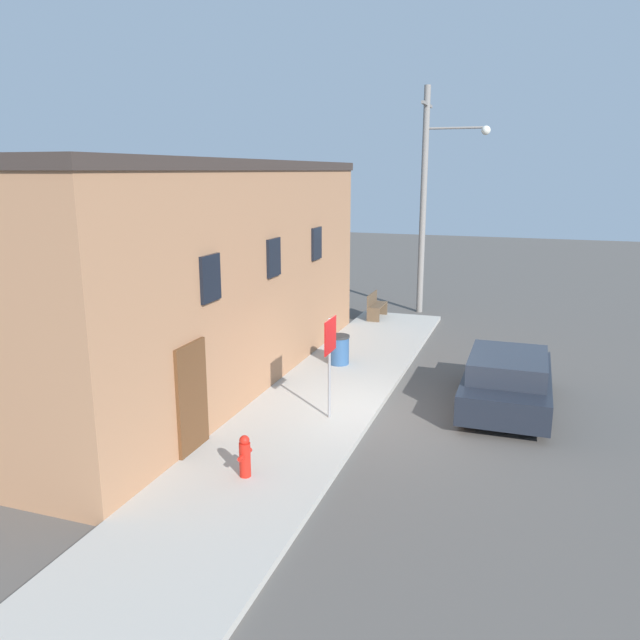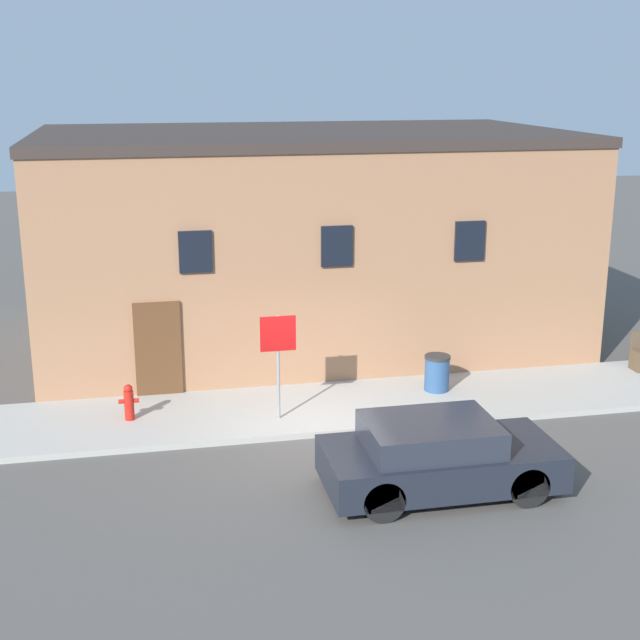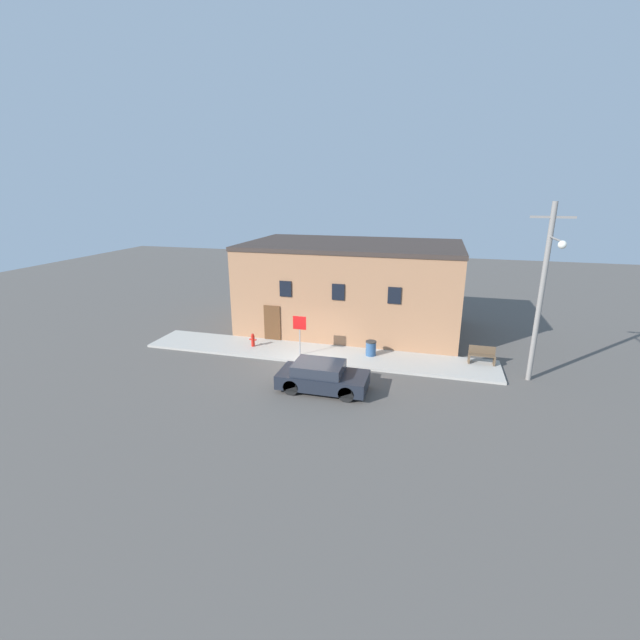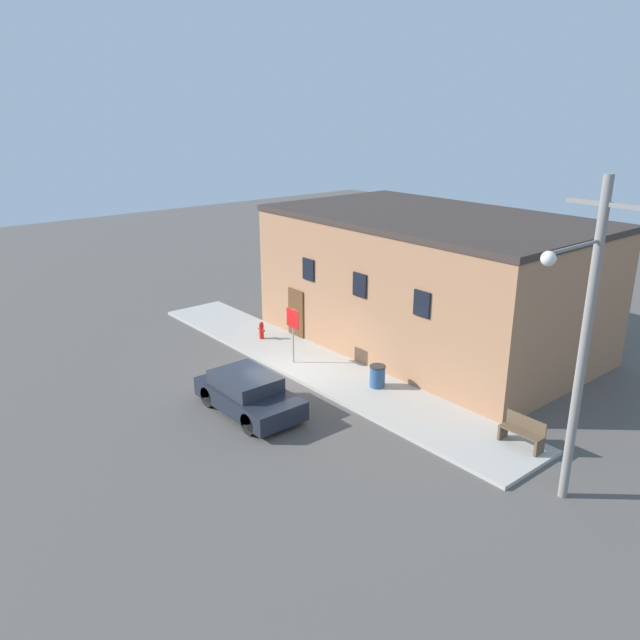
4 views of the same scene
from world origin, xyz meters
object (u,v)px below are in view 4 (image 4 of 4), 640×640
stop_sign (293,325)px  trash_bin (377,376)px  bench (522,432)px  fire_hydrant (261,330)px  parked_car (248,394)px  utility_pole (582,337)px

stop_sign → trash_bin: stop_sign is taller
bench → trash_bin: bench is taller
fire_hydrant → trash_bin: (6.66, 0.38, 0.03)m
parked_car → stop_sign: bearing=121.6°
bench → fire_hydrant: bearing=-176.5°
utility_pole → fire_hydrant: bearing=177.5°
stop_sign → bench: size_ratio=1.66×
bench → stop_sign: bearing=-172.0°
trash_bin → parked_car: parked_car is taller
fire_hydrant → trash_bin: trash_bin is taller
fire_hydrant → parked_car: 6.55m
bench → parked_car: (-7.16, -4.82, 0.08)m
stop_sign → utility_pole: 11.69m
bench → utility_pole: 4.60m
trash_bin → utility_pole: bearing=-7.4°
trash_bin → fire_hydrant: bearing=-176.7°
fire_hydrant → parked_car: size_ratio=0.19×
bench → utility_pole: (2.03, -1.37, 3.89)m
bench → utility_pole: bearing=-34.0°
bench → trash_bin: size_ratio=1.63×
fire_hydrant → utility_pole: bearing=-2.5°
trash_bin → parked_car: (-1.52, -4.45, 0.11)m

